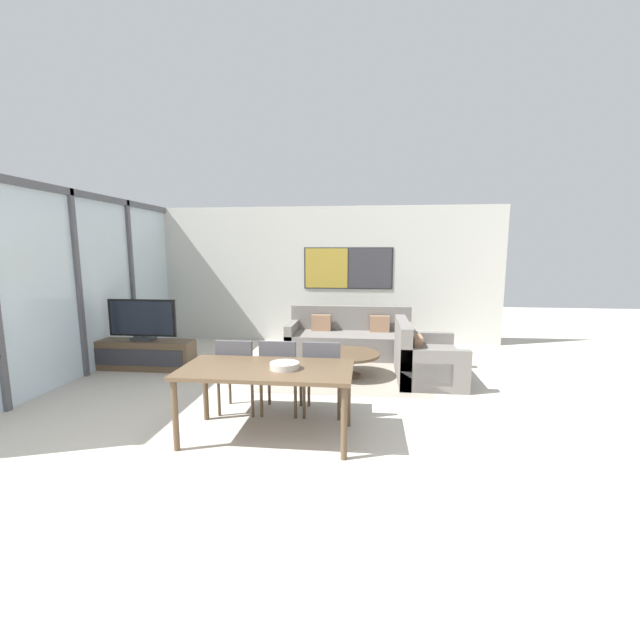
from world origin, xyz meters
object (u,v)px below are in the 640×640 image
at_px(dining_chair_right, 323,373).
at_px(dining_chair_left, 238,371).
at_px(coffee_table, 346,359).
at_px(sofa_side, 423,361).
at_px(television, 142,320).
at_px(dining_table, 267,374).
at_px(tv_console, 145,355).
at_px(dining_chair_centre, 280,372).
at_px(sofa_main, 350,340).
at_px(fruit_bowl, 285,365).

bearing_deg(dining_chair_right, dining_chair_left, -178.61).
bearing_deg(coffee_table, sofa_side, -0.38).
height_order(television, dining_table, television).
relative_size(tv_console, dining_chair_centre, 1.78).
bearing_deg(dining_chair_right, coffee_table, 83.41).
relative_size(tv_console, sofa_main, 0.71).
xyz_separation_m(dining_chair_left, dining_chair_right, (1.00, 0.02, 0.00)).
bearing_deg(dining_chair_centre, dining_chair_right, 0.03).
distance_m(sofa_main, dining_chair_left, 3.26).
xyz_separation_m(tv_console, coffee_table, (3.28, -0.05, 0.04)).
bearing_deg(dining_chair_centre, fruit_bowl, -74.37).
relative_size(dining_table, dining_chair_right, 1.92).
distance_m(sofa_main, sofa_side, 1.81).
bearing_deg(dining_table, tv_console, 138.31).
bearing_deg(television, dining_table, -41.70).
xyz_separation_m(dining_chair_centre, dining_chair_right, (0.50, 0.00, 0.00)).
distance_m(dining_table, dining_chair_right, 0.84).
bearing_deg(television, tv_console, -90.00).
bearing_deg(dining_chair_right, television, 151.84).
height_order(tv_console, dining_table, dining_table).
height_order(television, dining_chair_right, television).
height_order(dining_chair_left, dining_chair_right, same).
bearing_deg(sofa_side, coffee_table, 89.62).
distance_m(tv_console, dining_chair_centre, 3.09).
xyz_separation_m(sofa_side, dining_chair_centre, (-1.84, -1.60, 0.24)).
xyz_separation_m(sofa_side, dining_chair_right, (-1.34, -1.60, 0.24)).
distance_m(dining_chair_left, dining_chair_centre, 0.50).
height_order(coffee_table, dining_chair_right, dining_chair_right).
distance_m(coffee_table, dining_chair_centre, 1.77).
height_order(dining_table, dining_chair_centre, dining_chair_centre).
xyz_separation_m(television, dining_chair_left, (2.09, -1.68, -0.29)).
height_order(sofa_side, fruit_bowl, sofa_side).
distance_m(television, sofa_side, 4.46).
relative_size(television, sofa_side, 0.82).
distance_m(tv_console, sofa_main, 3.55).
bearing_deg(dining_chair_left, tv_console, 141.26).
distance_m(coffee_table, dining_chair_left, 2.03).
xyz_separation_m(sofa_main, coffee_table, (0.00, -1.39, -0.00)).
relative_size(tv_console, dining_chair_right, 1.78).
bearing_deg(dining_table, sofa_main, 79.37).
xyz_separation_m(sofa_side, fruit_bowl, (-1.65, -2.28, 0.51)).
xyz_separation_m(dining_chair_left, fruit_bowl, (0.69, -0.66, 0.27)).
distance_m(sofa_side, coffee_table, 1.15).
distance_m(television, dining_chair_left, 2.70).
relative_size(coffee_table, dining_table, 0.59).
relative_size(television, coffee_table, 1.09).
relative_size(sofa_side, dining_chair_left, 1.52).
xyz_separation_m(coffee_table, fruit_bowl, (-0.49, -2.29, 0.51)).
relative_size(coffee_table, dining_chair_right, 1.14).
height_order(tv_console, sofa_main, sofa_main).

